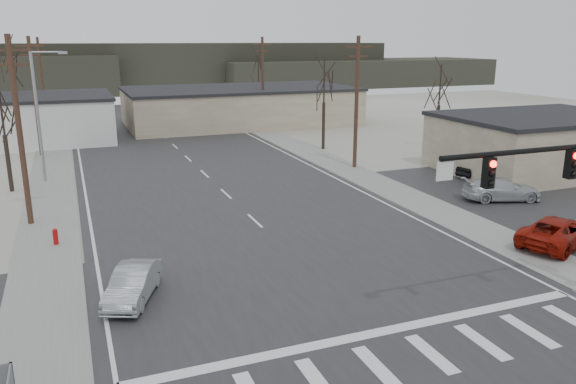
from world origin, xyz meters
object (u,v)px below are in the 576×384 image
Objects in this scene: car_parked_red at (558,232)px; car_far_b at (138,115)px; sedan_crossing at (133,284)px; car_parked_silver at (502,189)px; car_parked_dark_a at (478,168)px; fire_hydrant at (55,237)px; car_far_a at (167,124)px; car_parked_dark_b at (560,174)px.

car_far_b is at bearing -6.77° from car_parked_red.
car_parked_silver is (22.97, 5.89, 0.04)m from sedan_crossing.
car_parked_silver is (-2.80, -5.61, 0.06)m from car_parked_dark_a.
car_far_b is (9.22, 43.36, 0.22)m from fire_hydrant.
car_parked_dark_a is 6.27m from car_parked_silver.
car_parked_silver reaches higher than car_parked_dark_a.
car_far_a is 43.86m from car_parked_red.
car_far_a reaches higher than sedan_crossing.
car_parked_dark_b is at bearing 123.27° from car_far_a.
car_parked_silver is at bearing 138.26° from car_parked_dark_a.
sedan_crossing is 0.70× the size of car_far_a.
car_parked_silver is (16.58, -44.99, 0.05)m from car_far_b.
car_far_b is at bearing -79.11° from car_far_a.
car_parked_dark_a is (25.77, 11.50, -0.02)m from sedan_crossing.
car_parked_dark_a is at bearing 41.39° from car_parked_dark_b.
sedan_crossing is 23.71m from car_parked_silver.
car_parked_silver is (-6.48, -1.61, -0.06)m from car_parked_dark_b.
car_far_b is 49.13m from car_parked_dark_b.
car_parked_dark_b is at bearing -152.56° from car_parked_dark_a.
car_parked_silver is (3.10, 7.37, -0.02)m from car_parked_red.
car_parked_silver reaches higher than sedan_crossing.
car_parked_dark_b is at bearing 37.14° from sedan_crossing.
sedan_crossing is 1.05× the size of car_parked_dark_a.
sedan_crossing reaches higher than car_far_b.
car_far_b is at bearing 10.99° from car_parked_dark_a.
sedan_crossing is 19.92m from car_parked_red.
car_parked_silver is at bearing 113.65° from car_far_a.
car_parked_dark_a is (5.90, 12.98, -0.08)m from car_parked_red.
car_parked_red is 1.12× the size of car_parked_dark_b.
fire_hydrant is at bearing 88.70° from car_parked_dark_b.
car_parked_red reaches higher than sedan_crossing.
car_parked_red is (22.70, -9.00, 0.29)m from fire_hydrant.
car_parked_dark_b is (21.26, -33.29, -0.07)m from car_far_a.
sedan_crossing is at bearing -69.36° from fire_hydrant.
car_far_b is 43.89m from car_parked_dark_a.
sedan_crossing reaches higher than car_parked_dark_a.
sedan_crossing is 1.05× the size of car_far_b.
sedan_crossing is at bearing 103.03° from car_parked_dark_b.
car_far_b is 0.78× the size of car_parked_silver.
car_far_a reaches higher than car_parked_red.
car_parked_dark_b is at bearing -70.36° from car_far_b.
car_parked_red is (19.87, -1.48, 0.06)m from sedan_crossing.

